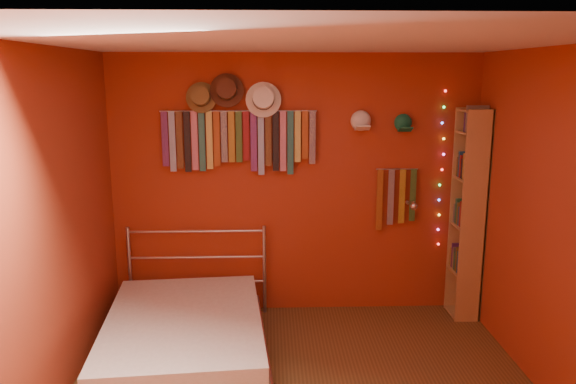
{
  "coord_description": "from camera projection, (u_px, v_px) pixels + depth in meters",
  "views": [
    {
      "loc": [
        -0.25,
        -3.53,
        2.31
      ],
      "look_at": [
        -0.1,
        0.9,
        1.37
      ],
      "focal_mm": 35.0,
      "sensor_mm": 36.0,
      "label": 1
    }
  ],
  "objects": [
    {
      "name": "back_wall",
      "position": [
        295.0,
        186.0,
        5.39
      ],
      "size": [
        3.5,
        0.02,
        2.5
      ],
      "primitive_type": "cube",
      "color": "maroon",
      "rests_on": "ground"
    },
    {
      "name": "right_wall",
      "position": [
        569.0,
        236.0,
        3.74
      ],
      "size": [
        0.02,
        3.5,
        2.5
      ],
      "primitive_type": "cube",
      "color": "maroon",
      "rests_on": "ground"
    },
    {
      "name": "left_wall",
      "position": [
        37.0,
        241.0,
        3.62
      ],
      "size": [
        0.02,
        3.5,
        2.5
      ],
      "primitive_type": "cube",
      "color": "maroon",
      "rests_on": "ground"
    },
    {
      "name": "ceiling",
      "position": [
        309.0,
        42.0,
        3.42
      ],
      "size": [
        3.5,
        3.5,
        0.02
      ],
      "primitive_type": "cube",
      "color": "white",
      "rests_on": "back_wall"
    },
    {
      "name": "tie_rack",
      "position": [
        238.0,
        138.0,
        5.21
      ],
      "size": [
        1.45,
        0.03,
        0.6
      ],
      "color": "#B7B7BC",
      "rests_on": "back_wall"
    },
    {
      "name": "small_tie_rack",
      "position": [
        396.0,
        195.0,
        5.38
      ],
      "size": [
        0.4,
        0.03,
        0.6
      ],
      "color": "#B7B7BC",
      "rests_on": "back_wall"
    },
    {
      "name": "fedora_olive",
      "position": [
        201.0,
        97.0,
        5.09
      ],
      "size": [
        0.28,
        0.15,
        0.28
      ],
      "rotation": [
        1.36,
        0.0,
        0.0
      ],
      "color": "brown",
      "rests_on": "back_wall"
    },
    {
      "name": "fedora_brown",
      "position": [
        226.0,
        90.0,
        5.08
      ],
      "size": [
        0.31,
        0.17,
        0.31
      ],
      "rotation": [
        1.36,
        0.0,
        0.0
      ],
      "color": "#4E2A1C",
      "rests_on": "back_wall"
    },
    {
      "name": "fedora_white",
      "position": [
        263.0,
        99.0,
        5.11
      ],
      "size": [
        0.33,
        0.18,
        0.32
      ],
      "rotation": [
        1.36,
        0.0,
        0.0
      ],
      "color": "white",
      "rests_on": "back_wall"
    },
    {
      "name": "cap_white",
      "position": [
        361.0,
        121.0,
        5.23
      ],
      "size": [
        0.19,
        0.23,
        0.19
      ],
      "color": "white",
      "rests_on": "back_wall"
    },
    {
      "name": "cap_green",
      "position": [
        403.0,
        123.0,
        5.25
      ],
      "size": [
        0.17,
        0.22,
        0.17
      ],
      "color": "#186C48",
      "rests_on": "back_wall"
    },
    {
      "name": "fairy_lights",
      "position": [
        441.0,
        170.0,
        5.36
      ],
      "size": [
        0.06,
        0.02,
        1.51
      ],
      "color": "#FF3333",
      "rests_on": "back_wall"
    },
    {
      "name": "reading_lamp",
      "position": [
        413.0,
        206.0,
        5.24
      ],
      "size": [
        0.07,
        0.29,
        0.09
      ],
      "color": "#B7B7BC",
      "rests_on": "back_wall"
    },
    {
      "name": "bookshelf",
      "position": [
        472.0,
        214.0,
        5.28
      ],
      "size": [
        0.25,
        0.34,
        2.0
      ],
      "color": "#AC894D",
      "rests_on": "ground"
    },
    {
      "name": "bed",
      "position": [
        184.0,
        337.0,
        4.57
      ],
      "size": [
        1.48,
        1.88,
        0.88
      ],
      "rotation": [
        0.0,
        0.0,
        0.08
      ],
      "color": "#B7B7BC",
      "rests_on": "ground"
    }
  ]
}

